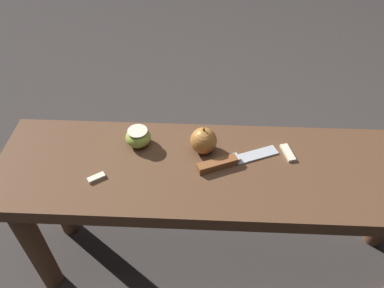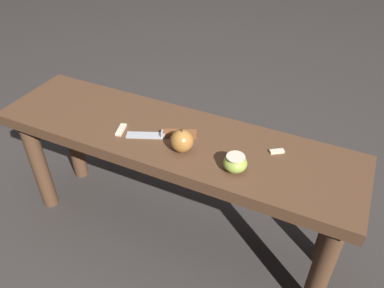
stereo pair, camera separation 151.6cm
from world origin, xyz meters
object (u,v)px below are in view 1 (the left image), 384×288
knife (227,161)px  apple_cut (138,137)px  wooden_bench (227,189)px  apple_whole (204,141)px

knife → apple_cut: size_ratio=3.17×
wooden_bench → apple_cut: (-0.24, 0.07, 0.11)m
wooden_bench → apple_whole: bearing=139.3°
wooden_bench → apple_cut: 0.27m
wooden_bench → apple_whole: 0.15m
apple_whole → apple_cut: 0.17m
knife → apple_cut: apple_cut is taller
knife → apple_cut: bearing=142.7°
knife → apple_whole: 0.08m
knife → apple_cut: 0.24m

